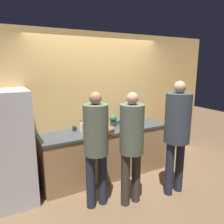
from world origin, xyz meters
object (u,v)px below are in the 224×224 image
person_center (132,140)px  cup_blue (118,122)px  refrigerator (4,149)px  potted_plant (113,120)px  person_left (96,141)px  person_right (177,127)px  utensil_crock (130,119)px  bottle_green (127,125)px  cup_black (75,128)px  fruit_bowl (103,130)px  bottle_clear (81,127)px

person_center → cup_blue: (0.41, 1.09, -0.05)m
refrigerator → potted_plant: refrigerator is taller
person_center → potted_plant: bearing=75.2°
person_left → person_right: (1.23, -0.30, 0.10)m
utensil_crock → bottle_green: bearing=-130.5°
utensil_crock → bottle_green: utensil_crock is taller
person_left → refrigerator: bearing=148.4°
refrigerator → utensil_crock: bearing=4.6°
person_center → bottle_green: person_center is taller
cup_blue → cup_black: bearing=-179.8°
cup_blue → utensil_crock: bearing=-4.8°
person_right → utensil_crock: person_right is taller
fruit_bowl → person_right: bearing=-47.0°
person_right → cup_blue: bearing=106.3°
person_left → cup_blue: bearing=45.9°
potted_plant → fruit_bowl: bearing=-143.8°
refrigerator → person_right: 2.57m
refrigerator → person_right: (2.36, -0.99, 0.26)m
person_center → cup_black: size_ratio=20.84×
bottle_green → bottle_clear: bearing=160.3°
person_left → bottle_green: (0.86, 0.55, -0.02)m
cup_black → refrigerator: bearing=-169.9°
person_center → cup_black: person_center is taller
refrigerator → potted_plant: bearing=3.9°
person_right → bottle_clear: 1.59m
person_right → bottle_clear: (-1.13, 1.12, -0.13)m
person_center → cup_black: (-0.46, 1.09, -0.05)m
utensil_crock → person_center: bearing=-122.4°
person_left → fruit_bowl: size_ratio=4.42×
person_center → bottle_green: (0.40, 0.74, -0.01)m
cup_black → bottle_green: bearing=-22.0°
bottle_green → person_center: bearing=-118.2°
bottle_green → person_left: bearing=-147.4°
refrigerator → person_center: bearing=-29.0°
cup_blue → potted_plant: 0.18m
refrigerator → potted_plant: 1.88m
cup_blue → cup_black: 0.87m
person_center → refrigerator: bearing=151.0°
person_left → person_right: size_ratio=0.93×
bottle_clear → cup_black: size_ratio=2.38×
person_right → refrigerator: bearing=157.1°
person_left → fruit_bowl: 0.71m
refrigerator → bottle_clear: 1.25m
utensil_crock → potted_plant: (-0.41, -0.06, 0.05)m
bottle_clear → person_left: bearing=-96.9°
fruit_bowl → bottle_green: size_ratio=1.93×
person_center → utensil_crock: size_ratio=6.52×
fruit_bowl → bottle_green: bearing=-3.8°
person_right → bottle_green: person_right is taller
fruit_bowl → bottle_green: bottle_green is taller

